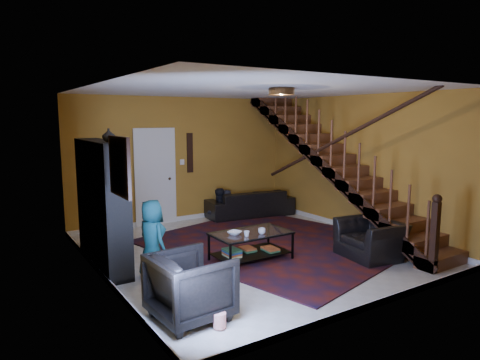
# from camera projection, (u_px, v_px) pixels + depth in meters

# --- Properties ---
(floor) EXTENTS (5.50, 5.50, 0.00)m
(floor) POSITION_uv_depth(u_px,v_px,m) (251.00, 251.00, 7.60)
(floor) COLOR beige
(floor) RESTS_ON ground
(room) EXTENTS (5.50, 5.50, 5.50)m
(room) POSITION_uv_depth(u_px,v_px,m) (153.00, 241.00, 7.99)
(room) COLOR #B27D27
(room) RESTS_ON ground
(staircase) EXTENTS (0.95, 5.02, 3.18)m
(staircase) POSITION_uv_depth(u_px,v_px,m) (340.00, 165.00, 8.53)
(staircase) COLOR brown
(staircase) RESTS_ON floor
(bookshelf) EXTENTS (0.35, 1.80, 2.00)m
(bookshelf) POSITION_uv_depth(u_px,v_px,m) (103.00, 207.00, 6.68)
(bookshelf) COLOR black
(bookshelf) RESTS_ON floor
(door) EXTENTS (0.82, 0.05, 2.05)m
(door) POSITION_uv_depth(u_px,v_px,m) (155.00, 178.00, 9.35)
(door) COLOR silver
(door) RESTS_ON floor
(framed_picture) EXTENTS (0.04, 0.74, 0.74)m
(framed_picture) POSITION_uv_depth(u_px,v_px,m) (120.00, 167.00, 5.22)
(framed_picture) COLOR maroon
(framed_picture) RESTS_ON room
(wall_hanging) EXTENTS (0.14, 0.03, 0.90)m
(wall_hanging) POSITION_uv_depth(u_px,v_px,m) (190.00, 153.00, 9.73)
(wall_hanging) COLOR black
(wall_hanging) RESTS_ON room
(ceiling_fixture) EXTENTS (0.40, 0.40, 0.10)m
(ceiling_fixture) POSITION_uv_depth(u_px,v_px,m) (281.00, 91.00, 6.54)
(ceiling_fixture) COLOR #3F2814
(ceiling_fixture) RESTS_ON room
(rug) EXTENTS (4.66, 5.05, 0.02)m
(rug) POSITION_uv_depth(u_px,v_px,m) (275.00, 243.00, 8.04)
(rug) COLOR #45120C
(rug) RESTS_ON floor
(sofa) EXTENTS (2.19, 1.09, 0.61)m
(sofa) POSITION_uv_depth(u_px,v_px,m) (249.00, 203.00, 10.27)
(sofa) COLOR black
(sofa) RESTS_ON floor
(armchair_left) EXTENTS (0.92, 0.90, 0.78)m
(armchair_left) POSITION_uv_depth(u_px,v_px,m) (191.00, 286.00, 4.99)
(armchair_left) COLOR black
(armchair_left) RESTS_ON floor
(armchair_right) EXTENTS (0.98, 1.08, 0.64)m
(armchair_right) POSITION_uv_depth(u_px,v_px,m) (371.00, 239.00, 7.17)
(armchair_right) COLOR black
(armchair_right) RESTS_ON floor
(person_adult_a) EXTENTS (0.42, 0.28, 1.14)m
(person_adult_a) POSITION_uv_depth(u_px,v_px,m) (226.00, 214.00, 10.01)
(person_adult_a) COLOR black
(person_adult_a) RESTS_ON sofa
(person_adult_b) EXTENTS (0.62, 0.50, 1.19)m
(person_adult_b) POSITION_uv_depth(u_px,v_px,m) (219.00, 214.00, 9.89)
(person_adult_b) COLOR black
(person_adult_b) RESTS_ON sofa
(person_child) EXTENTS (0.47, 0.63, 1.17)m
(person_child) POSITION_uv_depth(u_px,v_px,m) (152.00, 239.00, 6.23)
(person_child) COLOR #194E5F
(person_child) RESTS_ON armchair_left
(coffee_table) EXTENTS (1.27, 0.74, 0.48)m
(coffee_table) POSITION_uv_depth(u_px,v_px,m) (251.00, 244.00, 7.03)
(coffee_table) COLOR black
(coffee_table) RESTS_ON floor
(cup_a) EXTENTS (0.14, 0.14, 0.09)m
(cup_a) POSITION_uv_depth(u_px,v_px,m) (262.00, 231.00, 6.89)
(cup_a) COLOR #999999
(cup_a) RESTS_ON coffee_table
(cup_b) EXTENTS (0.12, 0.12, 0.09)m
(cup_b) POSITION_uv_depth(u_px,v_px,m) (247.00, 234.00, 6.74)
(cup_b) COLOR #999999
(cup_b) RESTS_ON coffee_table
(bowl) EXTENTS (0.28, 0.28, 0.05)m
(bowl) POSITION_uv_depth(u_px,v_px,m) (235.00, 233.00, 6.86)
(bowl) COLOR #999999
(bowl) RESTS_ON coffee_table
(vase) EXTENTS (0.18, 0.18, 0.19)m
(vase) POSITION_uv_depth(u_px,v_px,m) (109.00, 135.00, 6.10)
(vase) COLOR #999999
(vase) RESTS_ON bookshelf
(popcorn_bucket) EXTENTS (0.16, 0.16, 0.17)m
(popcorn_bucket) POSITION_uv_depth(u_px,v_px,m) (220.00, 320.00, 4.77)
(popcorn_bucket) COLOR red
(popcorn_bucket) RESTS_ON rug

